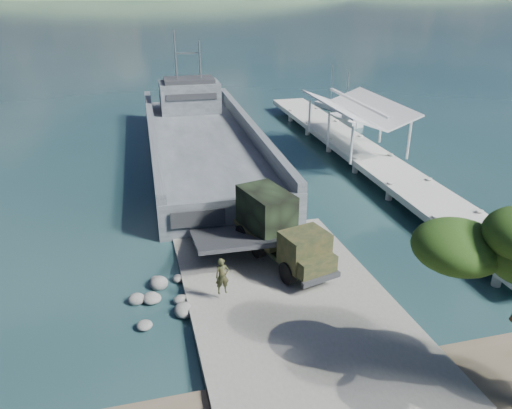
{
  "coord_description": "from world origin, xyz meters",
  "views": [
    {
      "loc": [
        -6.79,
        -20.87,
        14.99
      ],
      "look_at": [
        0.07,
        6.0,
        2.57
      ],
      "focal_mm": 35.0,
      "sensor_mm": 36.0,
      "label": 1
    }
  ],
  "objects_px": {
    "landing_craft": "(203,148)",
    "sailboat_far": "(331,106)",
    "sailboat_near": "(346,120)",
    "pier": "(360,144)",
    "military_truck": "(278,228)",
    "soldier": "(222,283)"
  },
  "relations": [
    {
      "from": "landing_craft",
      "to": "sailboat_far",
      "type": "relative_size",
      "value": 6.63
    },
    {
      "from": "landing_craft",
      "to": "soldier",
      "type": "xyz_separation_m",
      "value": [
        -2.67,
        -23.48,
        0.53
      ]
    },
    {
      "from": "soldier",
      "to": "military_truck",
      "type": "bearing_deg",
      "value": 36.44
    },
    {
      "from": "sailboat_near",
      "to": "sailboat_far",
      "type": "distance_m",
      "value": 7.19
    },
    {
      "from": "pier",
      "to": "military_truck",
      "type": "xyz_separation_m",
      "value": [
        -12.35,
        -15.57,
        0.66
      ]
    },
    {
      "from": "military_truck",
      "to": "soldier",
      "type": "distance_m",
      "value": 5.31
    },
    {
      "from": "military_truck",
      "to": "sailboat_near",
      "type": "relative_size",
      "value": 1.27
    },
    {
      "from": "pier",
      "to": "sailboat_near",
      "type": "relative_size",
      "value": 7.0
    },
    {
      "from": "pier",
      "to": "soldier",
      "type": "distance_m",
      "value": 25.06
    },
    {
      "from": "landing_craft",
      "to": "sailboat_near",
      "type": "height_order",
      "value": "landing_craft"
    },
    {
      "from": "landing_craft",
      "to": "sailboat_near",
      "type": "relative_size",
      "value": 6.06
    },
    {
      "from": "pier",
      "to": "sailboat_far",
      "type": "relative_size",
      "value": 7.65
    },
    {
      "from": "sailboat_near",
      "to": "pier",
      "type": "bearing_deg",
      "value": -117.55
    },
    {
      "from": "military_truck",
      "to": "sailboat_far",
      "type": "distance_m",
      "value": 39.6
    },
    {
      "from": "landing_craft",
      "to": "sailboat_far",
      "type": "xyz_separation_m",
      "value": [
        18.95,
        15.39,
        -0.61
      ]
    },
    {
      "from": "sailboat_near",
      "to": "military_truck",
      "type": "bearing_deg",
      "value": -129.28
    },
    {
      "from": "landing_craft",
      "to": "soldier",
      "type": "relative_size",
      "value": 20.07
    },
    {
      "from": "military_truck",
      "to": "soldier",
      "type": "xyz_separation_m",
      "value": [
        -3.9,
        -3.51,
        -0.81
      ]
    },
    {
      "from": "military_truck",
      "to": "soldier",
      "type": "height_order",
      "value": "military_truck"
    },
    {
      "from": "military_truck",
      "to": "sailboat_far",
      "type": "bearing_deg",
      "value": 48.27
    },
    {
      "from": "landing_craft",
      "to": "sailboat_near",
      "type": "distance_m",
      "value": 19.73
    },
    {
      "from": "sailboat_far",
      "to": "sailboat_near",
      "type": "bearing_deg",
      "value": -118.81
    }
  ]
}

